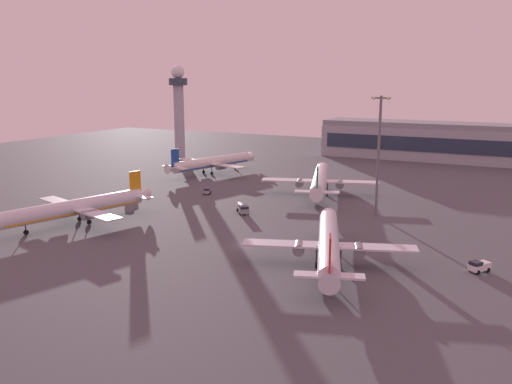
% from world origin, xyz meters
% --- Properties ---
extents(ground_plane, '(416.00, 416.00, 0.00)m').
position_xyz_m(ground_plane, '(0.00, 0.00, 0.00)').
color(ground_plane, '#4C4C51').
extents(terminal_building, '(145.83, 22.40, 16.40)m').
position_xyz_m(terminal_building, '(40.40, 147.50, 8.09)').
color(terminal_building, '#9EA3AD').
rests_on(terminal_building, ground).
extents(control_tower, '(8.00, 8.00, 40.68)m').
position_xyz_m(control_tower, '(-83.93, 96.64, 23.43)').
color(control_tower, '#A8A8B2').
rests_on(control_tower, ground).
extents(airplane_near_gate, '(33.50, 42.64, 11.16)m').
position_xyz_m(airplane_near_gate, '(-45.01, -3.96, 4.22)').
color(airplane_near_gate, silver).
rests_on(airplane_near_gate, ground).
extents(airplane_taxiway_distant, '(32.80, 41.65, 11.04)m').
position_xyz_m(airplane_taxiway_distant, '(20.65, -3.70, 4.17)').
color(airplane_taxiway_distant, silver).
rests_on(airplane_taxiway_distant, ground).
extents(airplane_far_stand, '(35.43, 45.05, 11.86)m').
position_xyz_m(airplane_far_stand, '(-3.38, 56.04, 4.48)').
color(airplane_far_stand, white).
rests_on(airplane_far_stand, ground).
extents(airplane_mid_apron, '(33.21, 42.29, 11.04)m').
position_xyz_m(airplane_mid_apron, '(-52.94, 72.75, 4.17)').
color(airplane_mid_apron, silver).
rests_on(airplane_mid_apron, ground).
extents(pushback_tug, '(2.75, 3.51, 2.05)m').
position_xyz_m(pushback_tug, '(-34.53, 39.95, 1.07)').
color(pushback_tug, gray).
rests_on(pushback_tug, ground).
extents(fuel_truck, '(5.69, 6.15, 2.35)m').
position_xyz_m(fuel_truck, '(-13.54, 24.51, 1.37)').
color(fuel_truck, gray).
rests_on(fuel_truck, ground).
extents(maintenance_van, '(2.59, 4.40, 2.25)m').
position_xyz_m(maintenance_van, '(-49.84, 22.59, 1.18)').
color(maintenance_van, '#D85919').
rests_on(maintenance_van, ground).
extents(baggage_tractor, '(4.03, 4.50, 2.25)m').
position_xyz_m(baggage_tractor, '(47.16, 5.27, 1.18)').
color(baggage_tractor, white).
rests_on(baggage_tractor, ground).
extents(apron_light_west, '(4.80, 0.90, 31.22)m').
position_xyz_m(apron_light_west, '(18.99, 38.11, 17.52)').
color(apron_light_west, slate).
rests_on(apron_light_west, ground).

